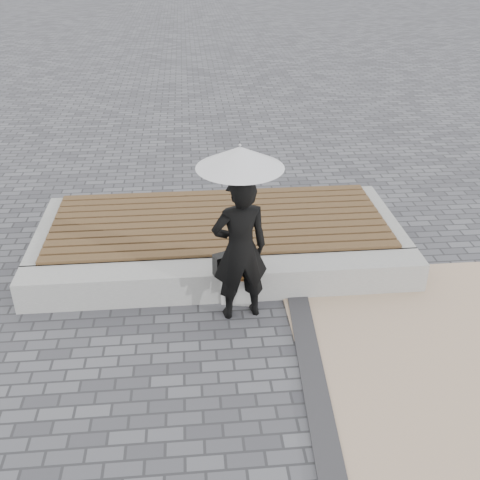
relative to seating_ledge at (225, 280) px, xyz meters
name	(u,v)px	position (x,y,z in m)	size (l,w,h in m)	color
ground	(236,382)	(0.00, -1.60, -0.20)	(80.00, 80.00, 0.00)	#515257
edging_band	(320,413)	(0.75, -2.10, -0.18)	(0.25, 5.20, 0.04)	#2F2E31
seating_ledge	(225,280)	(0.00, 0.00, 0.00)	(5.00, 0.45, 0.40)	#A4A49F
timber_platform	(219,234)	(0.00, 1.20, 0.00)	(5.00, 2.00, 0.40)	#9B9B96
timber_decking	(219,220)	(0.00, 1.20, 0.22)	(4.60, 2.00, 0.04)	brown
woman	(240,250)	(0.15, -0.45, 0.68)	(0.64, 0.42, 1.76)	black
parasol	(240,157)	(0.15, -0.45, 1.77)	(0.92, 0.92, 1.18)	#AAAAAF
handbag	(229,263)	(0.04, -0.16, 0.34)	(0.39, 0.14, 0.27)	black
canvas_tote	(238,288)	(0.14, -0.21, 0.01)	(0.39, 0.17, 0.41)	silver
magazine	(238,275)	(0.14, -0.26, 0.22)	(0.31, 0.23, 0.01)	#E95139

